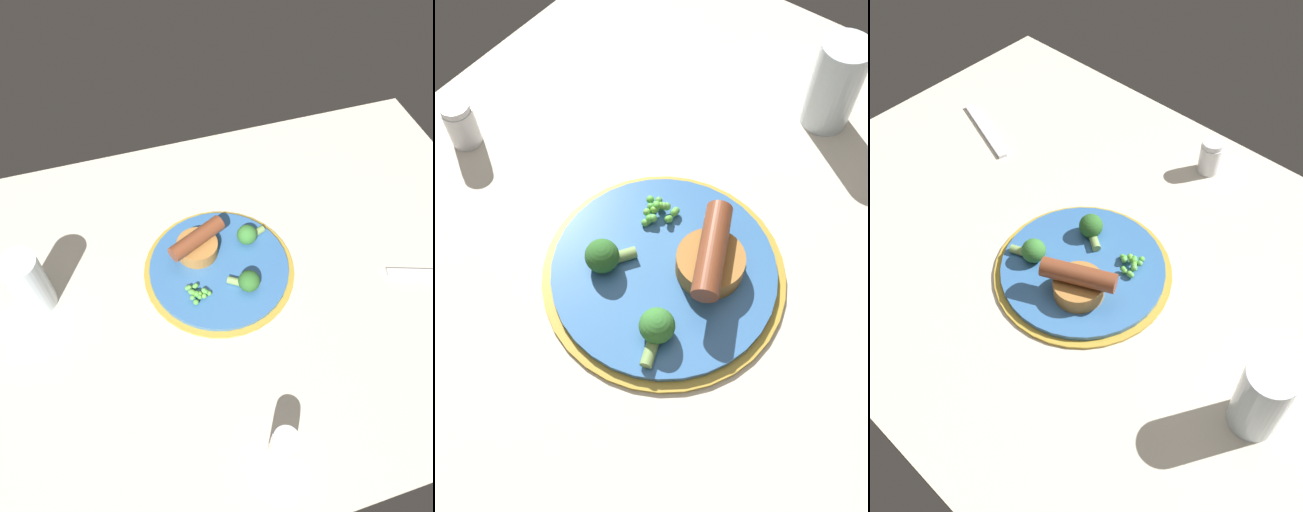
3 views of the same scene
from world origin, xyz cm
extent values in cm
cube|color=beige|center=(0.00, 0.00, 1.50)|extent=(110.00, 80.00, 3.00)
cylinder|color=#B79333|center=(-3.18, 3.35, 3.25)|extent=(28.04, 28.04, 0.50)
cylinder|color=#386BA8|center=(-3.18, 3.35, 3.70)|extent=(25.80, 25.80, 1.40)
cylinder|color=#AD7538|center=(-6.16, 7.48, 5.84)|extent=(7.68, 7.68, 2.88)
cylinder|color=#33190C|center=(-6.16, 7.48, 7.13)|extent=(6.15, 6.15, 0.30)
cylinder|color=brown|center=(-6.16, 7.48, 8.78)|extent=(11.42, 7.51, 2.99)
sphere|color=#56B43C|center=(-9.43, -3.33, 5.37)|extent=(0.96, 0.96, 0.96)
sphere|color=#5CB64D|center=(-7.50, -1.47, 5.32)|extent=(1.00, 1.00, 1.00)
sphere|color=#67A542|center=(-9.06, -1.87, 5.77)|extent=(0.87, 0.87, 0.87)
sphere|color=#54B441|center=(-8.99, -2.07, 5.84)|extent=(0.97, 0.97, 0.97)
sphere|color=#67B645|center=(-7.74, -2.55, 5.35)|extent=(0.92, 0.92, 0.92)
sphere|color=#64AE3B|center=(-8.39, -1.99, 5.59)|extent=(0.87, 0.87, 0.87)
sphere|color=#66B746|center=(-8.77, 0.34, 4.99)|extent=(0.86, 0.86, 0.86)
sphere|color=#53B940|center=(-7.26, -1.78, 5.25)|extent=(0.98, 0.98, 0.98)
sphere|color=#58B13F|center=(-8.50, -0.47, 5.24)|extent=(0.85, 0.85, 0.85)
sphere|color=#57AB4A|center=(-10.14, -0.23, 5.11)|extent=(0.92, 0.92, 0.92)
sphere|color=#57A345|center=(-9.52, -1.33, 5.57)|extent=(0.98, 0.98, 0.98)
sphere|color=#5CA843|center=(-9.76, -0.19, 5.16)|extent=(0.94, 0.94, 0.94)
sphere|color=#51A93F|center=(-8.56, -2.61, 5.54)|extent=(0.84, 0.84, 0.84)
sphere|color=#52AA37|center=(-8.59, -1.83, 5.59)|extent=(0.74, 0.74, 0.74)
sphere|color=#52B83C|center=(-8.92, -1.97, 5.84)|extent=(0.98, 0.98, 0.98)
sphere|color=#59A936|center=(-9.30, -1.65, 5.67)|extent=(0.89, 0.89, 0.89)
sphere|color=#60A647|center=(-6.98, -1.79, 5.05)|extent=(0.78, 0.78, 0.78)
sphere|color=#5AA94B|center=(-9.75, -1.11, 5.47)|extent=(1.00, 1.00, 1.00)
sphere|color=#58A44E|center=(-9.82, -2.37, 5.53)|extent=(0.93, 0.93, 0.93)
sphere|color=#5BAD42|center=(-6.68, -2.00, 4.86)|extent=(0.93, 0.93, 0.93)
sphere|color=#387A33|center=(3.55, 7.35, 6.32)|extent=(3.85, 3.85, 3.85)
cylinder|color=#7A9E56|center=(6.02, 8.26, 5.07)|extent=(3.23, 2.28, 1.35)
sphere|color=#2D6628|center=(0.52, -2.54, 6.35)|extent=(3.91, 3.91, 3.91)
cylinder|color=#7A9E56|center=(-1.60, -1.12, 5.08)|extent=(3.04, 2.67, 1.37)
cube|color=silver|center=(34.99, -9.40, 3.30)|extent=(17.54, 7.37, 0.60)
cylinder|color=silver|center=(-35.86, 6.34, 9.14)|extent=(6.46, 6.46, 12.29)
cylinder|color=silver|center=(-3.84, -29.68, 5.78)|extent=(3.96, 3.96, 5.55)
cylinder|color=silver|center=(-3.84, -29.68, 9.05)|extent=(3.77, 3.77, 1.00)
camera|label=1|loc=(-17.43, -41.43, 74.36)|focal=32.00mm
camera|label=2|loc=(22.68, 21.02, 61.04)|focal=40.00mm
camera|label=3|loc=(-41.10, 43.70, 73.92)|focal=40.00mm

